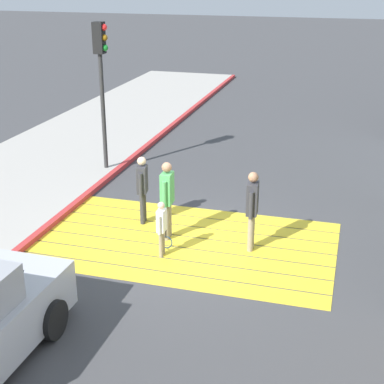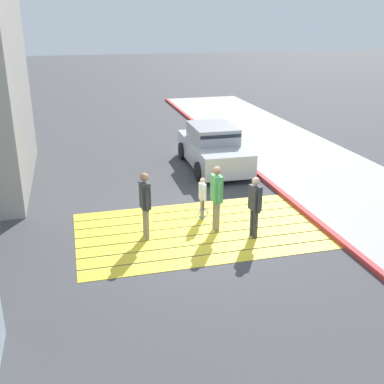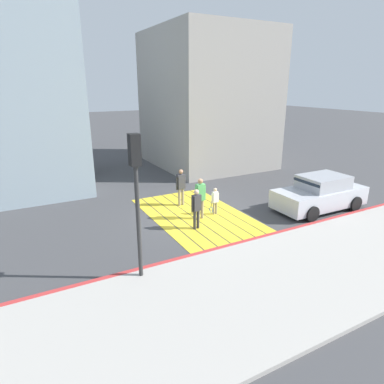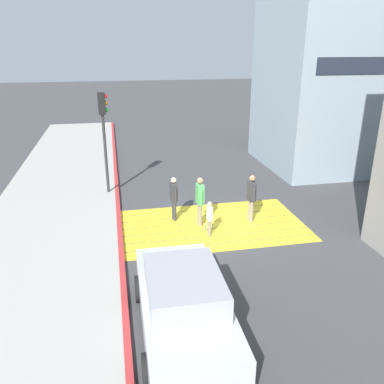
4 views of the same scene
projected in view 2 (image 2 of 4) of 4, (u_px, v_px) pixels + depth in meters
name	position (u px, v px, depth m)	size (l,w,h in m)	color
ground_plane	(198.00, 230.00, 12.55)	(120.00, 120.00, 0.00)	#424244
crosswalk_stripes	(198.00, 230.00, 12.55)	(6.40, 3.80, 0.01)	yellow
sidewalk_west	(382.00, 208.00, 13.85)	(4.80, 40.00, 0.12)	#ADA8A0
curb_painted	(310.00, 216.00, 13.29)	(0.16, 40.00, 0.13)	#BC3333
car_parked_near_curb	(213.00, 148.00, 17.51)	(2.04, 4.33, 1.57)	silver
pedestrian_adult_lead	(145.00, 201.00, 11.81)	(0.25, 0.51, 1.74)	gray
pedestrian_adult_trailing	(217.00, 194.00, 12.21)	(0.24, 0.52, 1.77)	gray
pedestrian_adult_side	(255.00, 203.00, 11.86)	(0.26, 0.47, 1.62)	#333338
pedestrian_child_with_racket	(202.00, 196.00, 13.04)	(0.28, 0.37, 1.21)	gray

